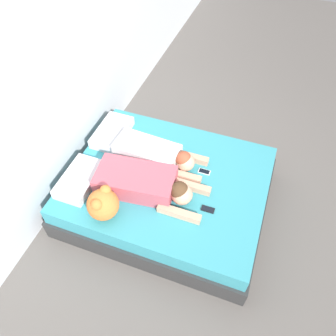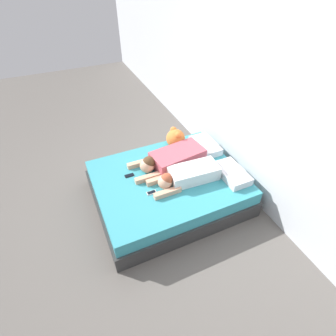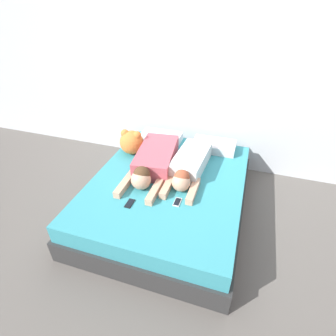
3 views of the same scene
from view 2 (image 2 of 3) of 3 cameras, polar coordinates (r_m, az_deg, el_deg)
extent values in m
plane|color=#5B5651|center=(3.88, 0.00, -6.55)|extent=(12.00, 12.00, 0.00)
cube|color=silver|center=(3.63, 17.31, 13.63)|extent=(12.00, 0.06, 2.60)
cube|color=#2D2D2D|center=(3.79, 0.00, -5.31)|extent=(1.64, 2.00, 0.24)
cube|color=teal|center=(3.64, 0.00, -2.94)|extent=(1.58, 1.94, 0.19)
cube|color=silver|center=(4.08, 8.09, 4.88)|extent=(0.53, 0.30, 0.11)
cube|color=silver|center=(3.64, 13.75, -1.13)|extent=(0.53, 0.30, 0.11)
cube|color=#B24C59|center=(3.74, 2.10, 2.42)|extent=(0.48, 0.79, 0.20)
sphere|color=tan|center=(3.60, -4.56, 0.54)|extent=(0.20, 0.20, 0.20)
sphere|color=#4C331E|center=(3.57, -4.21, 1.22)|extent=(0.17, 0.17, 0.17)
cube|color=tan|center=(3.75, -5.84, 1.11)|extent=(0.07, 0.41, 0.07)
cube|color=tan|center=(3.52, -4.00, -2.01)|extent=(0.07, 0.41, 0.07)
cube|color=silver|center=(3.50, 5.59, -1.12)|extent=(0.35, 0.68, 0.19)
sphere|color=tan|center=(3.35, -0.65, -3.07)|extent=(0.19, 0.19, 0.19)
sphere|color=#99472D|center=(3.33, -0.28, -2.42)|extent=(0.16, 0.16, 0.16)
cube|color=tan|center=(3.48, -1.89, -2.52)|extent=(0.07, 0.36, 0.07)
cube|color=tan|center=(3.30, -0.09, -5.38)|extent=(0.07, 0.36, 0.07)
cube|color=black|center=(3.62, -8.42, -1.62)|extent=(0.06, 0.12, 0.01)
cube|color=black|center=(3.61, -8.43, -1.56)|extent=(0.05, 0.11, 0.00)
cube|color=silver|center=(3.35, -3.61, -5.36)|extent=(0.06, 0.12, 0.01)
cube|color=black|center=(3.35, -3.62, -5.29)|extent=(0.05, 0.11, 0.00)
sphere|color=orange|center=(4.04, 1.66, 6.44)|extent=(0.29, 0.29, 0.29)
sphere|color=orange|center=(4.04, 1.19, 8.29)|extent=(0.10, 0.10, 0.10)
sphere|color=orange|center=(3.92, 2.20, 7.16)|extent=(0.10, 0.10, 0.10)
camera|label=1|loc=(4.35, -25.46, 39.78)|focal=35.00mm
camera|label=3|loc=(2.13, -51.47, 5.14)|focal=28.00mm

